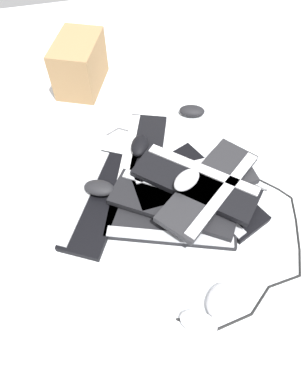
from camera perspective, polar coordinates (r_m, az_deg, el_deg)
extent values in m
plane|color=silver|center=(1.22, 2.72, -3.09)|extent=(3.20, 3.20, 0.00)
cube|color=black|center=(1.27, 9.59, 0.51)|extent=(0.31, 0.46, 0.02)
cube|color=#B2B5BA|center=(1.23, 7.79, -0.37)|extent=(0.20, 0.40, 0.01)
cube|color=black|center=(1.35, -1.85, 6.05)|extent=(0.29, 0.46, 0.02)
cube|color=silver|center=(1.35, -4.25, 6.66)|extent=(0.18, 0.40, 0.01)
cube|color=black|center=(1.24, -8.85, -1.40)|extent=(0.34, 0.46, 0.02)
cube|color=#B2B5BA|center=(1.24, -11.35, -0.44)|extent=(0.23, 0.38, 0.01)
cube|color=black|center=(1.17, 2.91, -5.34)|extent=(0.46, 0.29, 0.02)
cube|color=#B2B5BA|center=(1.13, 2.74, -7.42)|extent=(0.41, 0.18, 0.01)
cube|color=black|center=(1.18, 3.45, -2.01)|extent=(0.45, 0.37, 0.02)
cube|color=#B2B5BA|center=(1.20, 4.32, 0.50)|extent=(0.37, 0.26, 0.01)
cube|color=black|center=(1.20, 6.98, 1.54)|extent=(0.42, 0.41, 0.02)
cube|color=silver|center=(1.22, 8.16, 3.80)|extent=(0.33, 0.31, 0.01)
cube|color=#232326|center=(1.25, 6.91, 1.93)|extent=(0.45, 0.18, 0.02)
cube|color=silver|center=(1.27, 6.05, 4.28)|extent=(0.42, 0.06, 0.01)
cube|color=#232326|center=(1.20, 9.20, 0.84)|extent=(0.44, 0.39, 0.02)
cube|color=silver|center=(1.17, 11.61, -0.08)|extent=(0.35, 0.29, 0.01)
ellipsoid|color=#B7B7BC|center=(1.08, 10.84, -17.15)|extent=(0.12, 0.13, 0.04)
ellipsoid|color=black|center=(1.22, -9.03, 0.67)|extent=(0.13, 0.11, 0.04)
ellipsoid|color=silver|center=(1.05, 7.53, -20.74)|extent=(0.13, 0.12, 0.04)
ellipsoid|color=black|center=(1.34, -2.29, 7.80)|extent=(0.10, 0.13, 0.04)
ellipsoid|color=black|center=(1.53, 6.43, 13.29)|extent=(0.13, 0.10, 0.04)
ellipsoid|color=#B7B7BC|center=(1.16, 5.55, 2.02)|extent=(0.13, 0.12, 0.04)
cylinder|color=black|center=(1.35, 18.43, 1.41)|extent=(0.07, 0.07, 0.01)
cylinder|color=black|center=(1.34, 21.10, -0.17)|extent=(0.04, 0.05, 0.01)
cylinder|color=black|center=(1.31, 22.37, -2.50)|extent=(0.04, 0.09, 0.01)
cylinder|color=black|center=(1.26, 22.95, -6.47)|extent=(0.05, 0.11, 0.01)
cylinder|color=black|center=(1.21, 23.24, -10.68)|extent=(0.05, 0.08, 0.01)
cylinder|color=black|center=(1.17, 21.05, -13.65)|extent=(0.11, 0.02, 0.01)
cylinder|color=black|center=(1.12, 17.43, -16.78)|extent=(0.09, 0.07, 0.01)
cylinder|color=black|center=(1.08, 13.41, -20.23)|extent=(0.11, 0.02, 0.01)
cylinder|color=black|center=(1.06, 7.30, -20.97)|extent=(0.11, 0.06, 0.01)
sphere|color=black|center=(1.35, 16.72, 2.33)|extent=(0.01, 0.01, 0.01)
sphere|color=black|center=(1.34, 20.15, 0.50)|extent=(0.01, 0.01, 0.01)
sphere|color=black|center=(1.34, 22.05, -0.84)|extent=(0.01, 0.01, 0.01)
sphere|color=black|center=(1.29, 22.70, -4.23)|extent=(0.01, 0.01, 0.01)
sphere|color=black|center=(1.23, 23.21, -8.81)|extent=(0.01, 0.01, 0.01)
sphere|color=black|center=(1.19, 23.27, -12.62)|extent=(0.01, 0.01, 0.01)
sphere|color=black|center=(1.14, 18.72, -14.70)|extent=(0.01, 0.01, 0.01)
sphere|color=black|center=(1.10, 16.06, -18.93)|extent=(0.01, 0.01, 0.01)
sphere|color=black|center=(1.07, 10.63, -21.52)|extent=(0.01, 0.01, 0.01)
sphere|color=black|center=(1.06, 3.98, -20.36)|extent=(0.01, 0.01, 0.01)
cylinder|color=#59595B|center=(1.47, -6.82, 10.07)|extent=(0.06, 0.03, 0.01)
cylinder|color=#59595B|center=(1.46, -4.06, 10.16)|extent=(0.09, 0.06, 0.01)
cylinder|color=#59595B|center=(1.42, -1.15, 8.64)|extent=(0.04, 0.09, 0.01)
cylinder|color=#59595B|center=(1.37, 1.61, 6.34)|extent=(0.06, 0.10, 0.01)
cylinder|color=#59595B|center=(1.35, 5.45, 4.97)|extent=(0.10, 0.04, 0.01)
cylinder|color=#59595B|center=(1.35, 8.84, 4.47)|extent=(0.06, 0.04, 0.01)
cylinder|color=#59595B|center=(1.33, 10.77, 3.31)|extent=(0.02, 0.05, 0.01)
cylinder|color=#59595B|center=(1.31, 12.55, 1.72)|extent=(0.04, 0.06, 0.01)
cylinder|color=#59595B|center=(1.32, 15.03, 1.10)|extent=(0.07, 0.01, 0.01)
cylinder|color=#59595B|center=(1.33, 17.39, 0.78)|extent=(0.04, 0.04, 0.01)
sphere|color=#59595B|center=(1.46, -7.80, 9.50)|extent=(0.01, 0.01, 0.01)
sphere|color=#59595B|center=(1.48, -5.85, 10.62)|extent=(0.01, 0.01, 0.01)
sphere|color=#59595B|center=(1.45, -2.24, 9.68)|extent=(0.01, 0.01, 0.01)
sphere|color=#59595B|center=(1.39, -0.03, 7.55)|extent=(0.01, 0.01, 0.01)
sphere|color=#59595B|center=(1.34, 3.30, 5.07)|extent=(0.01, 0.01, 0.01)
sphere|color=#59595B|center=(1.35, 7.58, 4.85)|extent=(0.01, 0.01, 0.01)
sphere|color=#59595B|center=(1.35, 10.09, 4.09)|extent=(0.01, 0.01, 0.01)
sphere|color=#59595B|center=(1.32, 11.46, 2.52)|extent=(0.01, 0.01, 0.01)
sphere|color=#59595B|center=(1.30, 13.65, 0.91)|extent=(0.01, 0.01, 0.01)
sphere|color=#59595B|center=(1.33, 16.39, 1.29)|extent=(0.01, 0.01, 0.01)
sphere|color=#59595B|center=(1.33, 18.39, 0.26)|extent=(0.01, 0.01, 0.01)
cube|color=#9E774C|center=(1.67, -12.24, 20.11)|extent=(0.27, 0.32, 0.22)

